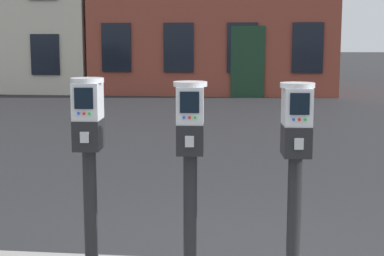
# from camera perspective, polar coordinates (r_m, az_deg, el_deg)

# --- Properties ---
(parking_meter_near_kerb) EXTENTS (0.23, 0.26, 1.32)m
(parking_meter_near_kerb) POSITION_cam_1_polar(r_m,az_deg,el_deg) (3.92, -9.95, -1.17)
(parking_meter_near_kerb) COLOR black
(parking_meter_near_kerb) RESTS_ON sidewalk_slab
(parking_meter_twin_adjacent) EXTENTS (0.23, 0.26, 1.30)m
(parking_meter_twin_adjacent) POSITION_cam_1_polar(r_m,az_deg,el_deg) (3.79, -0.17, -1.57)
(parking_meter_twin_adjacent) COLOR black
(parking_meter_twin_adjacent) RESTS_ON sidewalk_slab
(parking_meter_end_of_row) EXTENTS (0.23, 0.26, 1.30)m
(parking_meter_end_of_row) POSITION_cam_1_polar(r_m,az_deg,el_deg) (3.77, 10.00, -1.77)
(parking_meter_end_of_row) COLOR black
(parking_meter_end_of_row) RESTS_ON sidewalk_slab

